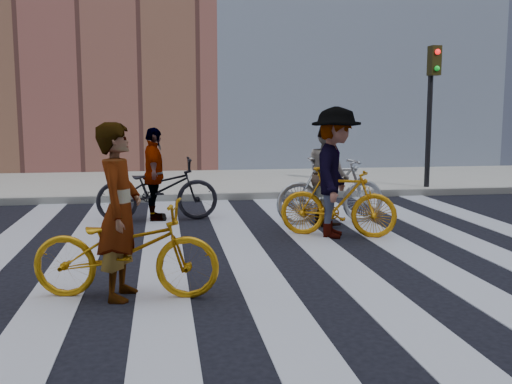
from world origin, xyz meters
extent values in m
plane|color=black|center=(0.00, 0.00, 0.00)|extent=(100.00, 100.00, 0.00)
cube|color=gray|center=(0.00, 7.50, 0.07)|extent=(100.00, 5.00, 0.15)
cube|color=silver|center=(-2.75, 0.00, 0.01)|extent=(0.55, 10.00, 0.01)
cube|color=silver|center=(-1.65, 0.00, 0.01)|extent=(0.55, 10.00, 0.01)
cube|color=silver|center=(-0.55, 0.00, 0.01)|extent=(0.55, 10.00, 0.01)
cube|color=silver|center=(0.55, 0.00, 0.01)|extent=(0.55, 10.00, 0.01)
cube|color=silver|center=(1.65, 0.00, 0.01)|extent=(0.55, 10.00, 0.01)
cube|color=silver|center=(2.75, 0.00, 0.01)|extent=(0.55, 10.00, 0.01)
cylinder|color=black|center=(4.40, 5.40, 1.60)|extent=(0.12, 0.12, 3.20)
cube|color=black|center=(4.40, 5.25, 3.00)|extent=(0.22, 0.28, 0.65)
sphere|color=red|center=(4.40, 5.10, 3.18)|extent=(0.12, 0.12, 0.12)
sphere|color=#0CCC26|center=(4.40, 5.10, 2.82)|extent=(0.12, 0.12, 0.12)
imported|color=#C7840B|center=(-2.02, -1.43, 0.50)|extent=(2.00, 1.01, 1.01)
imported|color=#ADB2B7|center=(1.17, 2.12, 0.57)|extent=(1.92, 0.65, 1.14)
imported|color=orange|center=(0.99, 1.11, 0.53)|extent=(1.82, 1.13, 1.06)
imported|color=black|center=(-1.72, 2.88, 0.55)|extent=(2.11, 0.80, 1.09)
imported|color=slate|center=(-2.07, -1.43, 0.90)|extent=(0.54, 0.72, 1.80)
imported|color=slate|center=(1.12, 2.12, 0.85)|extent=(0.69, 0.86, 1.70)
imported|color=slate|center=(0.94, 1.11, 0.98)|extent=(1.16, 1.45, 1.97)
imported|color=slate|center=(-1.77, 2.88, 0.81)|extent=(0.43, 0.96, 1.62)
camera|label=1|loc=(-1.62, -7.54, 1.92)|focal=42.00mm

